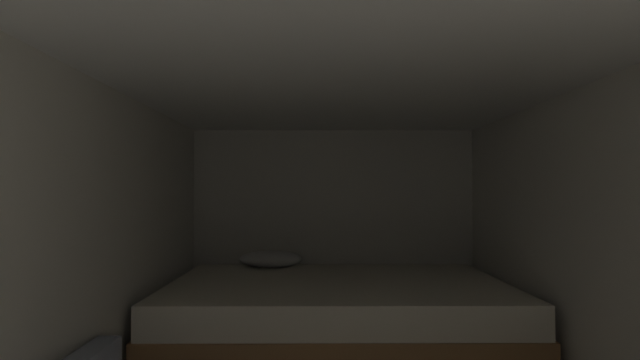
{
  "coord_description": "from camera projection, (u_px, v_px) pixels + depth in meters",
  "views": [
    {
      "loc": [
        -0.16,
        -0.56,
        1.42
      ],
      "look_at": [
        -0.14,
        2.44,
        1.49
      ],
      "focal_mm": 28.99,
      "sensor_mm": 36.0,
      "label": 1
    }
  ],
  "objects": [
    {
      "name": "wall_left",
      "position": [
        58.0,
        286.0,
        2.31
      ],
      "size": [
        0.05,
        4.88,
        2.0
      ],
      "primitive_type": "cube",
      "color": "silver",
      "rests_on": "ground"
    },
    {
      "name": "wall_back",
      "position": [
        333.0,
        238.0,
        4.78
      ],
      "size": [
        2.68,
        0.05,
        2.0
      ],
      "primitive_type": "cube",
      "color": "silver",
      "rests_on": "ground"
    },
    {
      "name": "ceiling_slab",
      "position": [
        351.0,
        59.0,
        2.34
      ],
      "size": [
        2.68,
        4.88,
        0.05
      ],
      "primitive_type": "cube",
      "color": "white",
      "rests_on": "wall_left"
    },
    {
      "name": "bed",
      "position": [
        337.0,
        333.0,
        3.81
      ],
      "size": [
        2.46,
        1.78,
        0.91
      ],
      "color": "olive",
      "rests_on": "ground"
    }
  ]
}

